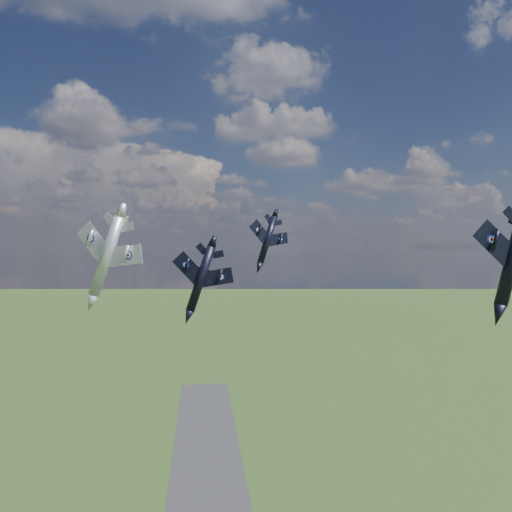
{
  "coord_description": "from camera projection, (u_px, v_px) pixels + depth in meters",
  "views": [
    {
      "loc": [
        -2.7,
        -58.67,
        85.35
      ],
      "look_at": [
        5.35,
        12.56,
        83.99
      ],
      "focal_mm": 35.0,
      "sensor_mm": 36.0,
      "label": 1
    }
  ],
  "objects": [
    {
      "name": "jet_lead_navy",
      "position": [
        201.0,
        278.0,
        66.53
      ],
      "size": [
        10.79,
        13.54,
        5.3
      ],
      "primitive_type": null,
      "rotation": [
        0.0,
        0.32,
        -0.13
      ],
      "color": "black"
    },
    {
      "name": "jet_high_navy",
      "position": [
        267.0,
        240.0,
        97.39
      ],
      "size": [
        14.12,
        16.04,
        5.79
      ],
      "primitive_type": null,
      "rotation": [
        0.0,
        0.34,
        0.37
      ],
      "color": "black"
    },
    {
      "name": "jet_left_silver",
      "position": [
        107.0,
        256.0,
        71.35
      ],
      "size": [
        18.03,
        20.24,
        7.56
      ],
      "primitive_type": null,
      "rotation": [
        0.0,
        0.37,
        -0.41
      ],
      "color": "#B0B1BC"
    }
  ]
}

